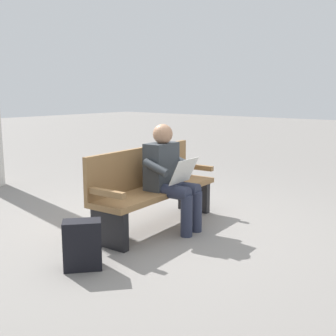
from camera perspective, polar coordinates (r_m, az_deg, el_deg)
The scene contains 4 objects.
ground_plane at distance 4.87m, azimuth -1.45°, elevation -7.95°, with size 40.00×40.00×0.00m, color gray.
bench_near at distance 4.79m, azimuth -2.16°, elevation -2.57°, with size 1.83×0.60×0.90m.
person_seated at distance 4.63m, azimuth 0.23°, elevation -0.86°, with size 0.59×0.59×1.18m.
backpack at distance 3.78m, azimuth -11.54°, elevation -10.20°, with size 0.37×0.36×0.43m.
Camera 1 is at (3.53, 2.99, 1.53)m, focal length 44.88 mm.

